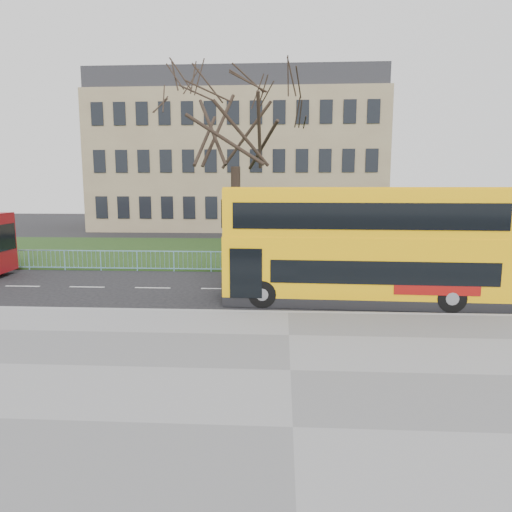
{
  "coord_description": "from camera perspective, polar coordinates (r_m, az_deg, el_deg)",
  "views": [
    {
      "loc": [
        -0.22,
        -17.14,
        4.43
      ],
      "look_at": [
        -1.27,
        1.0,
        1.71
      ],
      "focal_mm": 32.0,
      "sensor_mm": 36.0,
      "label": 1
    }
  ],
  "objects": [
    {
      "name": "ground",
      "position": [
        17.7,
        3.95,
        -5.99
      ],
      "size": [
        120.0,
        120.0,
        0.0
      ],
      "primitive_type": "plane",
      "color": "black",
      "rests_on": "ground"
    },
    {
      "name": "pavement",
      "position": [
        11.27,
        4.32,
        -14.31
      ],
      "size": [
        80.0,
        10.5,
        0.12
      ],
      "primitive_type": "cube",
      "color": "slate",
      "rests_on": "ground"
    },
    {
      "name": "kerb",
      "position": [
        16.19,
        4.01,
        -7.12
      ],
      "size": [
        80.0,
        0.2,
        0.14
      ],
      "primitive_type": "cube",
      "color": "gray",
      "rests_on": "ground"
    },
    {
      "name": "grass_verge",
      "position": [
        31.75,
        3.69,
        0.56
      ],
      "size": [
        80.0,
        15.4,
        0.08
      ],
      "primitive_type": "cube",
      "color": "#183312",
      "rests_on": "ground"
    },
    {
      "name": "guard_railing",
      "position": [
        24.06,
        3.8,
        -0.78
      ],
      "size": [
        40.0,
        0.12,
        1.1
      ],
      "primitive_type": null,
      "color": "#7CBBDD",
      "rests_on": "ground"
    },
    {
      "name": "bare_tree",
      "position": [
        27.38,
        -2.59,
        13.32
      ],
      "size": [
        9.3,
        9.3,
        13.29
      ],
      "primitive_type": null,
      "color": "black",
      "rests_on": "grass_verge"
    },
    {
      "name": "civic_building",
      "position": [
        52.42,
        -1.95,
        11.33
      ],
      "size": [
        30.0,
        15.0,
        14.0
      ],
      "primitive_type": "cube",
      "color": "#847154",
      "rests_on": "ground"
    },
    {
      "name": "yellow_bus",
      "position": [
        17.91,
        13.15,
        1.66
      ],
      "size": [
        10.58,
        2.9,
        4.4
      ],
      "rotation": [
        0.0,
        0.0,
        -0.04
      ],
      "color": "#FFB70A",
      "rests_on": "ground"
    }
  ]
}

